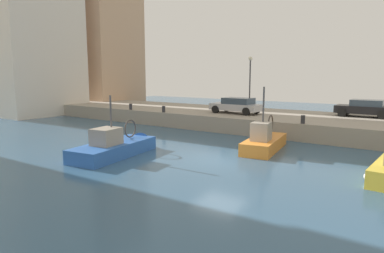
{
  "coord_description": "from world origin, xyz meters",
  "views": [
    {
      "loc": [
        -15.08,
        -8.83,
        4.36
      ],
      "look_at": [
        2.03,
        3.25,
        1.2
      ],
      "focal_mm": 31.74,
      "sensor_mm": 36.0,
      "label": 1
    }
  ],
  "objects_px": {
    "mooring_bollard_south": "(303,119)",
    "mooring_bollard_mid": "(164,109)",
    "fishing_boat_blue": "(119,152)",
    "parked_car_black": "(365,108)",
    "mooring_bollard_north": "(131,107)",
    "fishing_boat_orange": "(266,147)",
    "quay_streetlamp": "(250,74)",
    "parked_car_silver": "(237,105)"
  },
  "relations": [
    {
      "from": "parked_car_silver",
      "to": "quay_streetlamp",
      "type": "relative_size",
      "value": 0.9
    },
    {
      "from": "parked_car_black",
      "to": "quay_streetlamp",
      "type": "height_order",
      "value": "quay_streetlamp"
    },
    {
      "from": "fishing_boat_orange",
      "to": "mooring_bollard_mid",
      "type": "distance_m",
      "value": 11.65
    },
    {
      "from": "fishing_boat_orange",
      "to": "mooring_bollard_north",
      "type": "distance_m",
      "value": 15.47
    },
    {
      "from": "parked_car_silver",
      "to": "quay_streetlamp",
      "type": "height_order",
      "value": "quay_streetlamp"
    },
    {
      "from": "mooring_bollard_south",
      "to": "mooring_bollard_mid",
      "type": "distance_m",
      "value": 12.0
    },
    {
      "from": "mooring_bollard_mid",
      "to": "mooring_bollard_south",
      "type": "bearing_deg",
      "value": -90.0
    },
    {
      "from": "mooring_bollard_south",
      "to": "mooring_bollard_north",
      "type": "bearing_deg",
      "value": 90.0
    },
    {
      "from": "parked_car_black",
      "to": "mooring_bollard_north",
      "type": "distance_m",
      "value": 19.77
    },
    {
      "from": "fishing_boat_blue",
      "to": "parked_car_silver",
      "type": "relative_size",
      "value": 1.46
    },
    {
      "from": "fishing_boat_blue",
      "to": "fishing_boat_orange",
      "type": "bearing_deg",
      "value": -45.37
    },
    {
      "from": "fishing_boat_blue",
      "to": "parked_car_black",
      "type": "height_order",
      "value": "fishing_boat_blue"
    },
    {
      "from": "parked_car_black",
      "to": "mooring_bollard_north",
      "type": "relative_size",
      "value": 7.31
    },
    {
      "from": "fishing_boat_blue",
      "to": "fishing_boat_orange",
      "type": "distance_m",
      "value": 8.61
    },
    {
      "from": "parked_car_silver",
      "to": "mooring_bollard_mid",
      "type": "xyz_separation_m",
      "value": [
        -2.85,
        5.55,
        -0.41
      ]
    },
    {
      "from": "fishing_boat_blue",
      "to": "mooring_bollard_north",
      "type": "xyz_separation_m",
      "value": [
        9.71,
        8.85,
        1.36
      ]
    },
    {
      "from": "fishing_boat_blue",
      "to": "fishing_boat_orange",
      "type": "height_order",
      "value": "fishing_boat_orange"
    },
    {
      "from": "parked_car_silver",
      "to": "fishing_boat_orange",
      "type": "bearing_deg",
      "value": -140.22
    },
    {
      "from": "mooring_bollard_north",
      "to": "quay_streetlamp",
      "type": "bearing_deg",
      "value": -58.94
    },
    {
      "from": "mooring_bollard_south",
      "to": "parked_car_silver",
      "type": "bearing_deg",
      "value": 66.16
    },
    {
      "from": "fishing_boat_blue",
      "to": "parked_car_black",
      "type": "distance_m",
      "value": 18.93
    },
    {
      "from": "fishing_boat_orange",
      "to": "parked_car_silver",
      "type": "relative_size",
      "value": 1.31
    },
    {
      "from": "fishing_boat_orange",
      "to": "parked_car_black",
      "type": "distance_m",
      "value": 10.83
    },
    {
      "from": "mooring_bollard_mid",
      "to": "parked_car_silver",
      "type": "bearing_deg",
      "value": -62.85
    },
    {
      "from": "parked_car_black",
      "to": "mooring_bollard_south",
      "type": "height_order",
      "value": "parked_car_black"
    },
    {
      "from": "fishing_boat_orange",
      "to": "fishing_boat_blue",
      "type": "bearing_deg",
      "value": 134.63
    },
    {
      "from": "fishing_boat_orange",
      "to": "mooring_bollard_mid",
      "type": "xyz_separation_m",
      "value": [
        3.66,
        10.98,
        1.34
      ]
    },
    {
      "from": "mooring_bollard_mid",
      "to": "mooring_bollard_north",
      "type": "relative_size",
      "value": 1.0
    },
    {
      "from": "fishing_boat_orange",
      "to": "mooring_bollard_north",
      "type": "relative_size",
      "value": 10.4
    },
    {
      "from": "fishing_boat_orange",
      "to": "mooring_bollard_south",
      "type": "distance_m",
      "value": 4.03
    },
    {
      "from": "parked_car_black",
      "to": "mooring_bollard_mid",
      "type": "distance_m",
      "value": 16.03
    },
    {
      "from": "fishing_boat_blue",
      "to": "fishing_boat_orange",
      "type": "xyz_separation_m",
      "value": [
        6.05,
        -6.13,
        0.02
      ]
    },
    {
      "from": "parked_car_black",
      "to": "quay_streetlamp",
      "type": "xyz_separation_m",
      "value": [
        -0.7,
        9.34,
        2.57
      ]
    },
    {
      "from": "fishing_boat_orange",
      "to": "mooring_bollard_south",
      "type": "xyz_separation_m",
      "value": [
        3.66,
        -1.02,
        1.34
      ]
    },
    {
      "from": "mooring_bollard_south",
      "to": "mooring_bollard_mid",
      "type": "relative_size",
      "value": 1.0
    },
    {
      "from": "fishing_boat_blue",
      "to": "parked_car_black",
      "type": "xyz_separation_m",
      "value": [
        16.06,
        -9.87,
        1.77
      ]
    },
    {
      "from": "fishing_boat_blue",
      "to": "quay_streetlamp",
      "type": "distance_m",
      "value": 15.97
    },
    {
      "from": "fishing_boat_blue",
      "to": "mooring_bollard_south",
      "type": "xyz_separation_m",
      "value": [
        9.71,
        -7.15,
        1.36
      ]
    },
    {
      "from": "fishing_boat_blue",
      "to": "mooring_bollard_north",
      "type": "relative_size",
      "value": 11.52
    },
    {
      "from": "parked_car_black",
      "to": "mooring_bollard_north",
      "type": "height_order",
      "value": "parked_car_black"
    },
    {
      "from": "fishing_boat_orange",
      "to": "mooring_bollard_mid",
      "type": "height_order",
      "value": "fishing_boat_orange"
    },
    {
      "from": "fishing_boat_blue",
      "to": "mooring_bollard_mid",
      "type": "bearing_deg",
      "value": 26.53
    }
  ]
}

